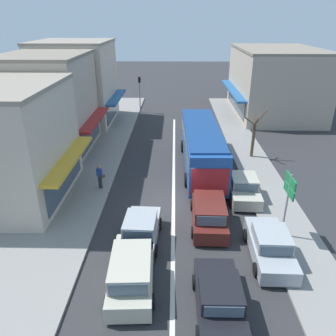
# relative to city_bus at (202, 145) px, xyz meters

# --- Properties ---
(ground_plane) EXTENTS (140.00, 140.00, 0.00)m
(ground_plane) POSITION_rel_city_bus_xyz_m (-2.05, -5.21, -1.88)
(ground_plane) COLOR #2D2D30
(lane_centre_line) EXTENTS (0.20, 28.00, 0.01)m
(lane_centre_line) POSITION_rel_city_bus_xyz_m (-2.05, -1.21, -1.88)
(lane_centre_line) COLOR silver
(lane_centre_line) RESTS_ON ground
(sidewalk_left) EXTENTS (5.20, 44.00, 0.14)m
(sidewalk_left) POSITION_rel_city_bus_xyz_m (-8.85, 0.79, -1.81)
(sidewalk_left) COLOR gray
(sidewalk_left) RESTS_ON ground
(kerb_right) EXTENTS (2.80, 44.00, 0.12)m
(kerb_right) POSITION_rel_city_bus_xyz_m (4.15, 0.79, -1.82)
(kerb_right) COLOR gray
(kerb_right) RESTS_ON ground
(shopfront_corner_near) EXTENTS (7.95, 8.01, 7.11)m
(shopfront_corner_near) POSITION_rel_city_bus_xyz_m (-12.23, -4.69, 1.67)
(shopfront_corner_near) COLOR beige
(shopfront_corner_near) RESTS_ON ground
(shopfront_mid_block) EXTENTS (7.25, 7.93, 7.89)m
(shopfront_mid_block) POSITION_rel_city_bus_xyz_m (-12.23, 3.50, 2.06)
(shopfront_mid_block) COLOR #B2A38E
(shopfront_mid_block) RESTS_ON ground
(shopfront_far_end) EXTENTS (8.19, 8.16, 8.32)m
(shopfront_far_end) POSITION_rel_city_bus_xyz_m (-12.24, 11.75, 2.27)
(shopfront_far_end) COLOR beige
(shopfront_far_end) RESTS_ON ground
(building_right_far) EXTENTS (9.56, 13.27, 7.34)m
(building_right_far) POSITION_rel_city_bus_xyz_m (9.42, 15.74, 1.79)
(building_right_far) COLOR #B2A38E
(building_right_far) RESTS_ON ground
(city_bus) EXTENTS (2.90, 10.90, 3.23)m
(city_bus) POSITION_rel_city_bus_xyz_m (0.00, 0.00, 0.00)
(city_bus) COLOR #1E4C99
(city_bus) RESTS_ON ground
(wagon_behind_bus_near) EXTENTS (2.04, 4.55, 1.58)m
(wagon_behind_bus_near) POSITION_rel_city_bus_xyz_m (-0.11, -7.45, -1.14)
(wagon_behind_bus_near) COLOR #561E19
(wagon_behind_bus_near) RESTS_ON ground
(sedan_adjacent_lane_lead) EXTENTS (1.91, 4.20, 1.47)m
(sedan_adjacent_lane_lead) POSITION_rel_city_bus_xyz_m (-0.27, -13.45, -1.22)
(sedan_adjacent_lane_lead) COLOR black
(sedan_adjacent_lane_lead) RESTS_ON ground
(wagon_behind_bus_mid) EXTENTS (2.09, 4.58, 1.58)m
(wagon_behind_bus_mid) POSITION_rel_city_bus_xyz_m (-3.79, -12.03, -1.14)
(wagon_behind_bus_mid) COLOR #B7B29E
(wagon_behind_bus_mid) RESTS_ON ground
(hatchback_adjacent_lane_trail) EXTENTS (1.95, 3.77, 1.54)m
(hatchback_adjacent_lane_trail) POSITION_rel_city_bus_xyz_m (-3.67, -9.07, -1.17)
(hatchback_adjacent_lane_trail) COLOR #9EA3A8
(hatchback_adjacent_lane_trail) RESTS_ON ground
(parked_sedan_kerb_front) EXTENTS (1.98, 4.25, 1.47)m
(parked_sedan_kerb_front) POSITION_rel_city_bus_xyz_m (2.51, -10.15, -1.22)
(parked_sedan_kerb_front) COLOR #9EA3A8
(parked_sedan_kerb_front) RESTS_ON ground
(parked_sedan_kerb_second) EXTENTS (2.02, 4.26, 1.47)m
(parked_sedan_kerb_second) POSITION_rel_city_bus_xyz_m (2.35, -4.35, -1.22)
(parked_sedan_kerb_second) COLOR #B7B29E
(parked_sedan_kerb_second) RESTS_ON ground
(traffic_light_downstreet) EXTENTS (0.33, 0.24, 4.20)m
(traffic_light_downstreet) POSITION_rel_city_bus_xyz_m (-6.13, 15.75, 0.97)
(traffic_light_downstreet) COLOR gray
(traffic_light_downstreet) RESTS_ON ground
(directional_road_sign) EXTENTS (0.10, 1.40, 3.60)m
(directional_road_sign) POSITION_rel_city_bus_xyz_m (3.59, -8.54, 0.82)
(directional_road_sign) COLOR gray
(directional_road_sign) RESTS_ON ground
(street_tree_right) EXTENTS (1.68, 1.50, 3.94)m
(street_tree_right) POSITION_rel_city_bus_xyz_m (4.26, 2.06, -0.11)
(street_tree_right) COLOR brown
(street_tree_right) RESTS_ON ground
(pedestrian_with_handbag_near) EXTENTS (0.62, 0.48, 1.63)m
(pedestrian_with_handbag_near) POSITION_rel_city_bus_xyz_m (-6.88, -3.61, -0.81)
(pedestrian_with_handbag_near) COLOR #333338
(pedestrian_with_handbag_near) RESTS_ON sidewalk_left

